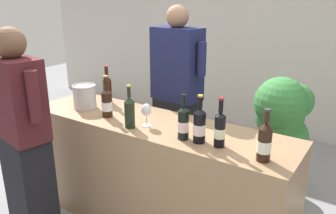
{
  "coord_description": "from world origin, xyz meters",
  "views": [
    {
      "loc": [
        1.47,
        -2.03,
        1.9
      ],
      "look_at": [
        0.12,
        0.0,
        1.07
      ],
      "focal_mm": 37.13,
      "sensor_mm": 36.0,
      "label": 1
    }
  ],
  "objects_px": {
    "wine_glass": "(146,111)",
    "person_guest": "(25,147)",
    "wine_bottle_2": "(107,103)",
    "person_server": "(177,106)",
    "potted_shrub": "(282,125)",
    "wine_bottle_4": "(183,123)",
    "wine_bottle_1": "(107,88)",
    "wine_bottle_5": "(264,142)",
    "wine_bottle_3": "(130,111)",
    "wine_bottle_6": "(200,125)",
    "ice_bucket": "(85,96)",
    "wine_bottle_0": "(220,129)"
  },
  "relations": [
    {
      "from": "wine_glass",
      "to": "person_guest",
      "type": "relative_size",
      "value": 0.1
    },
    {
      "from": "wine_bottle_2",
      "to": "wine_glass",
      "type": "distance_m",
      "value": 0.38
    },
    {
      "from": "person_server",
      "to": "potted_shrub",
      "type": "height_order",
      "value": "person_server"
    },
    {
      "from": "wine_bottle_4",
      "to": "potted_shrub",
      "type": "xyz_separation_m",
      "value": [
        0.37,
        1.12,
        -0.3
      ]
    },
    {
      "from": "wine_bottle_2",
      "to": "person_server",
      "type": "bearing_deg",
      "value": 69.95
    },
    {
      "from": "wine_bottle_1",
      "to": "wine_bottle_5",
      "type": "relative_size",
      "value": 1.04
    },
    {
      "from": "wine_bottle_1",
      "to": "wine_bottle_5",
      "type": "bearing_deg",
      "value": -11.71
    },
    {
      "from": "wine_bottle_3",
      "to": "wine_bottle_4",
      "type": "height_order",
      "value": "wine_bottle_3"
    },
    {
      "from": "wine_bottle_6",
      "to": "person_server",
      "type": "bearing_deg",
      "value": 131.42
    },
    {
      "from": "ice_bucket",
      "to": "wine_bottle_3",
      "type": "bearing_deg",
      "value": -12.4
    },
    {
      "from": "wine_bottle_2",
      "to": "wine_bottle_6",
      "type": "bearing_deg",
      "value": -1.9
    },
    {
      "from": "wine_bottle_3",
      "to": "ice_bucket",
      "type": "xyz_separation_m",
      "value": [
        -0.61,
        0.13,
        -0.02
      ]
    },
    {
      "from": "wine_bottle_4",
      "to": "ice_bucket",
      "type": "xyz_separation_m",
      "value": [
        -1.05,
        0.1,
        -0.01
      ]
    },
    {
      "from": "wine_bottle_1",
      "to": "wine_bottle_2",
      "type": "height_order",
      "value": "wine_bottle_1"
    },
    {
      "from": "wine_bottle_6",
      "to": "wine_glass",
      "type": "height_order",
      "value": "wine_bottle_6"
    },
    {
      "from": "wine_bottle_0",
      "to": "wine_bottle_2",
      "type": "bearing_deg",
      "value": 179.15
    },
    {
      "from": "ice_bucket",
      "to": "person_server",
      "type": "height_order",
      "value": "person_server"
    },
    {
      "from": "wine_bottle_0",
      "to": "wine_bottle_3",
      "type": "bearing_deg",
      "value": -174.7
    },
    {
      "from": "wine_bottle_1",
      "to": "person_guest",
      "type": "relative_size",
      "value": 0.2
    },
    {
      "from": "wine_bottle_3",
      "to": "potted_shrub",
      "type": "distance_m",
      "value": 1.45
    },
    {
      "from": "wine_bottle_0",
      "to": "person_guest",
      "type": "distance_m",
      "value": 1.41
    },
    {
      "from": "wine_bottle_0",
      "to": "wine_bottle_3",
      "type": "distance_m",
      "value": 0.7
    },
    {
      "from": "wine_bottle_0",
      "to": "potted_shrub",
      "type": "height_order",
      "value": "wine_bottle_0"
    },
    {
      "from": "wine_bottle_1",
      "to": "wine_bottle_4",
      "type": "relative_size",
      "value": 1.07
    },
    {
      "from": "wine_bottle_1",
      "to": "wine_bottle_6",
      "type": "height_order",
      "value": "wine_bottle_1"
    },
    {
      "from": "wine_bottle_2",
      "to": "wine_bottle_0",
      "type": "bearing_deg",
      "value": -0.85
    },
    {
      "from": "wine_glass",
      "to": "potted_shrub",
      "type": "xyz_separation_m",
      "value": [
        0.73,
        1.06,
        -0.3
      ]
    },
    {
      "from": "ice_bucket",
      "to": "potted_shrub",
      "type": "distance_m",
      "value": 1.77
    },
    {
      "from": "person_server",
      "to": "person_guest",
      "type": "height_order",
      "value": "person_server"
    },
    {
      "from": "wine_bottle_4",
      "to": "wine_bottle_6",
      "type": "height_order",
      "value": "wine_bottle_6"
    },
    {
      "from": "wine_bottle_6",
      "to": "ice_bucket",
      "type": "xyz_separation_m",
      "value": [
        -1.17,
        0.08,
        -0.02
      ]
    },
    {
      "from": "wine_bottle_0",
      "to": "wine_bottle_2",
      "type": "xyz_separation_m",
      "value": [
        -1.0,
        0.01,
        -0.0
      ]
    },
    {
      "from": "ice_bucket",
      "to": "person_server",
      "type": "bearing_deg",
      "value": 47.87
    },
    {
      "from": "wine_bottle_3",
      "to": "wine_bottle_1",
      "type": "bearing_deg",
      "value": 147.29
    },
    {
      "from": "wine_bottle_4",
      "to": "wine_bottle_5",
      "type": "xyz_separation_m",
      "value": [
        0.56,
        -0.01,
        0.01
      ]
    },
    {
      "from": "wine_bottle_1",
      "to": "wine_bottle_2",
      "type": "relative_size",
      "value": 1.0
    },
    {
      "from": "wine_bottle_4",
      "to": "wine_bottle_5",
      "type": "distance_m",
      "value": 0.57
    },
    {
      "from": "wine_bottle_3",
      "to": "wine_bottle_5",
      "type": "xyz_separation_m",
      "value": [
        1.0,
        0.03,
        -0.0
      ]
    },
    {
      "from": "wine_bottle_5",
      "to": "wine_glass",
      "type": "bearing_deg",
      "value": 175.97
    },
    {
      "from": "wine_bottle_3",
      "to": "wine_bottle_6",
      "type": "distance_m",
      "value": 0.56
    },
    {
      "from": "person_guest",
      "to": "person_server",
      "type": "bearing_deg",
      "value": 68.07
    },
    {
      "from": "wine_bottle_6",
      "to": "wine_glass",
      "type": "xyz_separation_m",
      "value": [
        -0.47,
        0.04,
        -0.0
      ]
    },
    {
      "from": "wine_bottle_6",
      "to": "wine_bottle_1",
      "type": "bearing_deg",
      "value": 164.79
    },
    {
      "from": "wine_bottle_1",
      "to": "ice_bucket",
      "type": "distance_m",
      "value": 0.23
    },
    {
      "from": "wine_bottle_4",
      "to": "person_server",
      "type": "distance_m",
      "value": 0.88
    },
    {
      "from": "wine_bottle_4",
      "to": "ice_bucket",
      "type": "height_order",
      "value": "wine_bottle_4"
    },
    {
      "from": "wine_bottle_5",
      "to": "potted_shrub",
      "type": "xyz_separation_m",
      "value": [
        -0.19,
        1.13,
        -0.31
      ]
    },
    {
      "from": "wine_bottle_2",
      "to": "wine_bottle_5",
      "type": "relative_size",
      "value": 1.04
    },
    {
      "from": "wine_bottle_4",
      "to": "potted_shrub",
      "type": "relative_size",
      "value": 0.27
    },
    {
      "from": "wine_bottle_3",
      "to": "person_server",
      "type": "distance_m",
      "value": 0.77
    }
  ]
}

